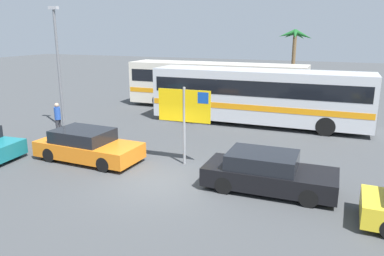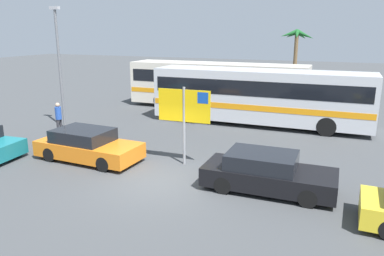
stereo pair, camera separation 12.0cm
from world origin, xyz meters
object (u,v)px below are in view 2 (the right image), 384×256
object	(u,v)px
bus_front_coach	(259,94)
pedestrian_crossing_lot	(59,116)
ferry_sign	(185,109)
car_orange	(88,145)
bus_rear_coach	(217,83)
car_black	(267,173)

from	to	relation	value
bus_front_coach	pedestrian_crossing_lot	bearing A→B (deg)	-146.37
ferry_sign	pedestrian_crossing_lot	xyz separation A→B (m)	(-7.98, 1.68, -1.32)
pedestrian_crossing_lot	bus_front_coach	bearing A→B (deg)	47.17
car_orange	pedestrian_crossing_lot	xyz separation A→B (m)	(-3.93, 2.76, 0.37)
bus_rear_coach	car_black	world-z (taller)	bus_rear_coach
car_orange	bus_rear_coach	bearing A→B (deg)	85.26
bus_front_coach	ferry_sign	distance (m)	7.98
bus_front_coach	car_black	size ratio (longest dim) A/B	2.77
bus_front_coach	car_orange	world-z (taller)	bus_front_coach
ferry_sign	bus_front_coach	bearing A→B (deg)	78.96
bus_front_coach	ferry_sign	world-z (taller)	ferry_sign
bus_front_coach	car_orange	bearing A→B (deg)	-120.91
car_black	bus_front_coach	bearing A→B (deg)	103.80
bus_rear_coach	car_black	size ratio (longest dim) A/B	2.77
bus_front_coach	ferry_sign	xyz separation A→B (m)	(-1.30, -7.86, 0.54)
bus_rear_coach	ferry_sign	distance (m)	11.60
ferry_sign	car_black	xyz separation A→B (m)	(3.61, -1.33, -1.69)
bus_rear_coach	pedestrian_crossing_lot	world-z (taller)	bus_rear_coach
bus_front_coach	bus_rear_coach	world-z (taller)	same
car_black	car_orange	distance (m)	7.66
ferry_sign	car_orange	bearing A→B (deg)	-166.77
bus_rear_coach	pedestrian_crossing_lot	distance (m)	11.14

